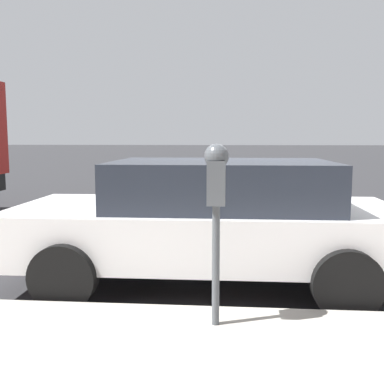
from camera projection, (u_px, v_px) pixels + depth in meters
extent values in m
plane|color=#2B2B2D|center=(239.00, 257.00, 6.13)|extent=(220.00, 220.00, 0.00)
cylinder|color=#4C5156|center=(216.00, 265.00, 3.52)|extent=(0.06, 0.06, 0.96)
cube|color=#4C5156|center=(216.00, 183.00, 3.44)|extent=(0.20, 0.14, 0.34)
sphere|color=#4C5156|center=(217.00, 156.00, 3.42)|extent=(0.19, 0.19, 0.19)
cube|color=gold|center=(217.00, 187.00, 3.55)|extent=(0.01, 0.11, 0.12)
cube|color=black|center=(217.00, 172.00, 3.54)|extent=(0.01, 0.10, 0.08)
cube|color=silver|center=(206.00, 230.00, 5.01)|extent=(1.88, 4.22, 0.55)
cube|color=#232833|center=(222.00, 184.00, 4.93)|extent=(1.64, 2.37, 0.50)
cylinder|color=black|center=(64.00, 277.00, 4.22)|extent=(0.23, 0.64, 0.64)
cylinder|color=black|center=(113.00, 235.00, 6.05)|extent=(0.23, 0.64, 0.64)
cylinder|color=black|center=(347.00, 284.00, 4.03)|extent=(0.23, 0.64, 0.64)
cylinder|color=black|center=(309.00, 238.00, 5.85)|extent=(0.23, 0.64, 0.64)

